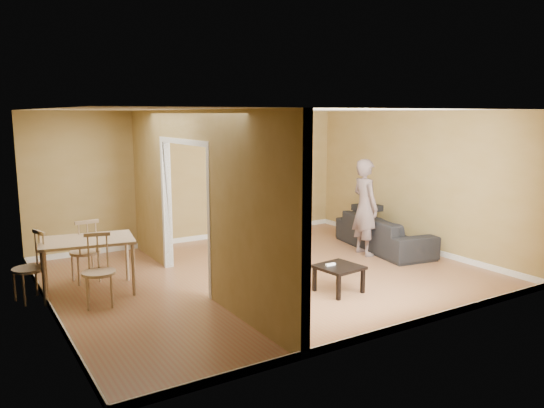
# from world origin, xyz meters

# --- Properties ---
(room_shell) EXTENTS (6.50, 6.50, 6.50)m
(room_shell) POSITION_xyz_m (0.00, 0.00, 1.30)
(room_shell) COLOR olive
(room_shell) RESTS_ON ground
(partition) EXTENTS (0.22, 5.50, 2.60)m
(partition) POSITION_xyz_m (-1.20, 0.00, 1.30)
(partition) COLOR tan
(partition) RESTS_ON ground
(wall_speaker) EXTENTS (0.10, 0.10, 0.10)m
(wall_speaker) POSITION_xyz_m (1.50, 2.69, 1.90)
(wall_speaker) COLOR black
(wall_speaker) RESTS_ON room_shell
(sofa) EXTENTS (2.34, 1.30, 0.84)m
(sofa) POSITION_xyz_m (2.70, 0.22, 0.42)
(sofa) COLOR black
(sofa) RESTS_ON ground
(person) EXTENTS (0.81, 0.67, 2.05)m
(person) POSITION_xyz_m (2.15, 0.15, 1.03)
(person) COLOR slate
(person) RESTS_ON ground
(bookshelf) EXTENTS (0.87, 0.38, 2.08)m
(bookshelf) POSITION_xyz_m (1.30, 2.61, 1.04)
(bookshelf) COLOR white
(bookshelf) RESTS_ON ground
(paper_box_navy_a) EXTENTS (0.43, 0.28, 0.22)m
(paper_box_navy_a) POSITION_xyz_m (1.29, 2.56, 0.55)
(paper_box_navy_a) COLOR navy
(paper_box_navy_a) RESTS_ON bookshelf
(paper_box_teal) EXTENTS (0.39, 0.25, 0.20)m
(paper_box_teal) POSITION_xyz_m (1.26, 2.56, 0.94)
(paper_box_teal) COLOR #1A5743
(paper_box_teal) RESTS_ON bookshelf
(paper_box_navy_b) EXTENTS (0.40, 0.26, 0.20)m
(paper_box_navy_b) POSITION_xyz_m (1.31, 2.56, 1.35)
(paper_box_navy_b) COLOR navy
(paper_box_navy_b) RESTS_ON bookshelf
(coffee_table) EXTENTS (0.59, 0.59, 0.39)m
(coffee_table) POSITION_xyz_m (0.43, -1.25, 0.33)
(coffee_table) COLOR black
(coffee_table) RESTS_ON ground
(game_controller) EXTENTS (0.15, 0.04, 0.03)m
(game_controller) POSITION_xyz_m (0.34, -1.18, 0.41)
(game_controller) COLOR white
(game_controller) RESTS_ON coffee_table
(dining_table) EXTENTS (1.26, 0.84, 0.79)m
(dining_table) POSITION_xyz_m (-2.63, 0.61, 0.71)
(dining_table) COLOR tan
(dining_table) RESTS_ON ground
(chair_left) EXTENTS (0.55, 0.55, 0.97)m
(chair_left) POSITION_xyz_m (-3.40, 0.67, 0.48)
(chair_left) COLOR #D0AF88
(chair_left) RESTS_ON ground
(chair_near) EXTENTS (0.54, 0.54, 0.97)m
(chair_near) POSITION_xyz_m (-2.63, -0.01, 0.48)
(chair_near) COLOR tan
(chair_near) RESTS_ON ground
(chair_far) EXTENTS (0.49, 0.49, 0.99)m
(chair_far) POSITION_xyz_m (-2.56, 1.16, 0.50)
(chair_far) COLOR tan
(chair_far) RESTS_ON ground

